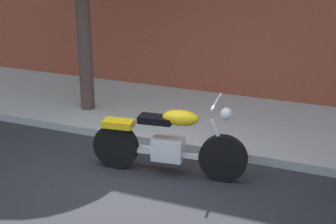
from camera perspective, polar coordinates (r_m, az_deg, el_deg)
The scene contains 3 objects.
ground_plane at distance 7.08m, azimuth -4.80°, elevation -8.06°, with size 60.00×60.00×0.00m, color #28282D.
sidewalk at distance 9.33m, azimuth 2.88°, elevation -0.57°, with size 23.81×2.82×0.14m, color #ACACAC.
motorcycle at distance 7.13m, azimuth -0.01°, elevation -3.54°, with size 2.27×0.70×1.18m.
Camera 1 is at (2.97, -5.53, 3.27)m, focal length 53.59 mm.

